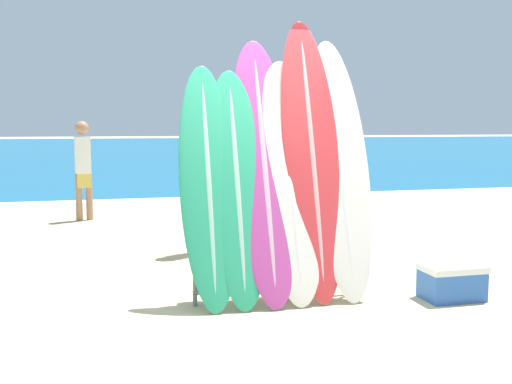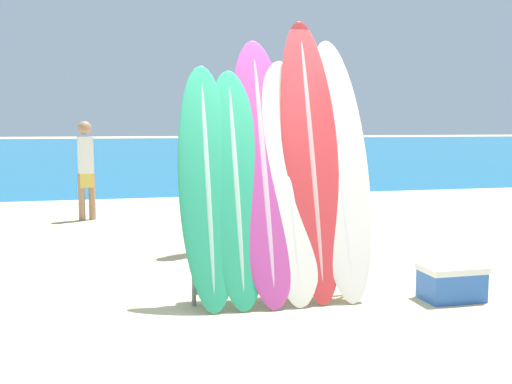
% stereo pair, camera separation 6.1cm
% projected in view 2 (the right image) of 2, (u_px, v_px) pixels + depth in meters
% --- Properties ---
extents(ground_plane, '(160.00, 160.00, 0.00)m').
position_uv_depth(ground_plane, '(257.00, 311.00, 5.15)').
color(ground_plane, '#CCB789').
extents(ocean_water, '(120.00, 60.00, 0.01)m').
position_uv_depth(ocean_water, '(127.00, 148.00, 41.05)').
color(ocean_water, '#146693').
rests_on(ocean_water, ground_plane).
extents(surfboard_rack, '(1.56, 0.04, 0.89)m').
position_uv_depth(surfboard_rack, '(277.00, 249.00, 5.42)').
color(surfboard_rack, slate).
rests_on(surfboard_rack, ground_plane).
extents(surfboard_slot_0, '(0.52, 0.74, 2.14)m').
position_uv_depth(surfboard_slot_0, '(208.00, 185.00, 5.25)').
color(surfboard_slot_0, '#289E70').
rests_on(surfboard_slot_0, ground_plane).
extents(surfboard_slot_1, '(0.53, 0.75, 2.10)m').
position_uv_depth(surfboard_slot_1, '(236.00, 186.00, 5.30)').
color(surfboard_slot_1, '#289E70').
rests_on(surfboard_slot_1, ground_plane).
extents(surfboard_slot_2, '(0.59, 0.91, 2.40)m').
position_uv_depth(surfboard_slot_2, '(263.00, 169.00, 5.40)').
color(surfboard_slot_2, '#B23D8E').
rests_on(surfboard_slot_2, ground_plane).
extents(surfboard_slot_3, '(0.60, 0.81, 2.20)m').
position_uv_depth(surfboard_slot_3, '(290.00, 179.00, 5.43)').
color(surfboard_slot_3, silver).
rests_on(surfboard_slot_3, ground_plane).
extents(surfboard_slot_4, '(0.55, 0.86, 2.59)m').
position_uv_depth(surfboard_slot_4, '(311.00, 157.00, 5.51)').
color(surfboard_slot_4, red).
rests_on(surfboard_slot_4, ground_plane).
extents(surfboard_slot_5, '(0.57, 0.87, 2.42)m').
position_uv_depth(surfboard_slot_5, '(339.00, 166.00, 5.57)').
color(surfboard_slot_5, silver).
rests_on(surfboard_slot_5, ground_plane).
extents(person_near_water, '(0.28, 0.22, 1.66)m').
position_uv_depth(person_near_water, '(86.00, 166.00, 9.98)').
color(person_near_water, '#A87A5B').
rests_on(person_near_water, ground_plane).
extents(person_mid_beach, '(0.25, 0.30, 1.74)m').
position_uv_depth(person_mid_beach, '(202.00, 177.00, 7.38)').
color(person_mid_beach, beige).
rests_on(person_mid_beach, ground_plane).
extents(person_far_left, '(0.28, 0.25, 1.61)m').
position_uv_depth(person_far_left, '(334.00, 179.00, 7.88)').
color(person_far_left, '#A87A5B').
rests_on(person_far_left, ground_plane).
extents(cooler_box, '(0.55, 0.36, 0.32)m').
position_uv_depth(cooler_box, '(452.00, 282.00, 5.46)').
color(cooler_box, '#2D60B7').
rests_on(cooler_box, ground_plane).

